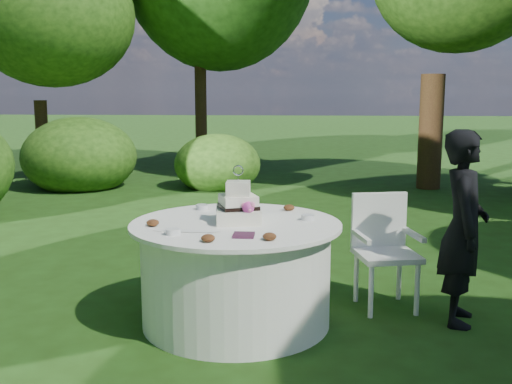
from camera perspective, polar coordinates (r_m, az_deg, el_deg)
ground at (r=4.64m, az=-1.89°, el=-12.24°), size 80.00×80.00×0.00m
napkins at (r=3.99m, az=-1.18°, el=-4.13°), size 0.14×0.14×0.02m
feather_plume at (r=4.15m, az=-6.62°, el=-3.71°), size 0.48×0.07×0.01m
guest at (r=4.69m, az=19.15°, el=-3.24°), size 0.45×0.59×1.46m
table at (r=4.51m, az=-1.92°, el=-7.66°), size 1.56×1.56×0.77m
cake at (r=4.40m, az=-1.67°, el=-1.45°), size 0.37×0.37×0.43m
chair at (r=4.95m, az=12.03°, el=-4.73°), size 0.55×0.55×0.91m
votives at (r=4.48m, az=-2.62°, el=-2.48°), size 1.01×0.98×0.04m
petal_cups at (r=4.22m, az=-2.36°, el=-3.16°), size 1.05×1.16×0.05m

